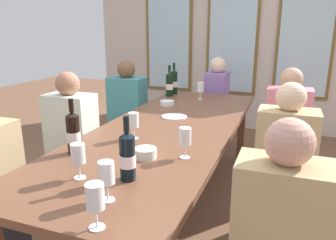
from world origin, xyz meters
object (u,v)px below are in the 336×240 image
(wine_bottle_0, at_px, (127,156))
(wine_glass_0, at_px, (200,88))
(dining_table, at_px, (168,135))
(wine_glass_2, at_px, (78,155))
(wine_glass_5, at_px, (134,121))
(seated_person_2, at_px, (73,143))
(seated_person_3, at_px, (284,168))
(tasting_bowl_0, at_px, (167,103))
(seated_person_0, at_px, (128,114))
(seated_person_1, at_px, (286,133))
(white_plate_0, at_px, (174,117))
(seated_person_6, at_px, (216,106))
(tasting_bowl_1, at_px, (146,153))
(wine_glass_1, at_px, (95,199))
(wine_bottle_1, at_px, (73,133))
(wine_glass_4, at_px, (185,137))
(wine_bottle_3, at_px, (169,84))
(wine_bottle_2, at_px, (174,82))
(wine_glass_3, at_px, (106,175))

(wine_bottle_0, distance_m, wine_glass_0, 1.89)
(dining_table, relative_size, wine_glass_2, 15.38)
(wine_glass_5, xyz_separation_m, seated_person_2, (-0.71, 0.28, -0.34))
(seated_person_3, bearing_deg, wine_bottle_0, -127.70)
(tasting_bowl_0, distance_m, seated_person_0, 0.68)
(seated_person_3, bearing_deg, seated_person_1, 90.00)
(dining_table, distance_m, seated_person_2, 0.83)
(white_plate_0, xyz_separation_m, seated_person_6, (0.04, 1.43, -0.22))
(wine_glass_2, relative_size, seated_person_6, 0.16)
(tasting_bowl_1, relative_size, wine_glass_5, 0.71)
(tasting_bowl_1, xyz_separation_m, wine_glass_1, (0.11, -0.67, 0.09))
(wine_bottle_1, height_order, wine_glass_4, wine_bottle_1)
(wine_glass_4, xyz_separation_m, seated_person_3, (0.52, 0.55, -0.34))
(wine_bottle_3, relative_size, wine_glass_1, 1.87)
(wine_bottle_0, distance_m, wine_glass_1, 0.40)
(wine_bottle_3, distance_m, tasting_bowl_1, 1.72)
(wine_bottle_2, distance_m, tasting_bowl_1, 1.85)
(tasting_bowl_0, bearing_deg, seated_person_2, -129.39)
(wine_bottle_1, relative_size, seated_person_0, 0.29)
(wine_bottle_3, bearing_deg, wine_bottle_0, -75.52)
(wine_glass_2, bearing_deg, seated_person_6, 87.83)
(white_plate_0, bearing_deg, wine_bottle_3, 112.78)
(dining_table, height_order, wine_bottle_1, wine_bottle_1)
(wine_glass_5, bearing_deg, wine_bottle_3, 100.69)
(tasting_bowl_0, bearing_deg, seated_person_3, -30.29)
(dining_table, height_order, tasting_bowl_1, tasting_bowl_1)
(seated_person_0, height_order, seated_person_6, same)
(seated_person_2, height_order, seated_person_3, same)
(dining_table, relative_size, seated_person_2, 2.41)
(wine_bottle_3, height_order, tasting_bowl_0, wine_bottle_3)
(white_plate_0, height_order, wine_glass_3, wine_glass_3)
(seated_person_3, bearing_deg, wine_glass_4, -133.57)
(wine_bottle_3, distance_m, seated_person_1, 1.26)
(wine_bottle_0, height_order, seated_person_2, seated_person_2)
(wine_bottle_3, height_order, wine_glass_2, wine_bottle_3)
(wine_bottle_1, relative_size, seated_person_3, 0.29)
(wine_bottle_3, bearing_deg, seated_person_2, -112.11)
(wine_bottle_2, bearing_deg, tasting_bowl_1, -75.51)
(wine_glass_1, bearing_deg, seated_person_1, 73.68)
(wine_bottle_3, bearing_deg, wine_glass_2, -82.17)
(tasting_bowl_0, distance_m, wine_glass_2, 1.61)
(tasting_bowl_1, relative_size, seated_person_2, 0.11)
(wine_bottle_1, height_order, wine_glass_0, wine_bottle_1)
(tasting_bowl_0, relative_size, wine_glass_5, 0.76)
(wine_glass_1, relative_size, seated_person_0, 0.16)
(wine_glass_3, xyz_separation_m, wine_glass_4, (0.16, 0.56, 0.00))
(wine_bottle_1, distance_m, wine_glass_1, 0.78)
(wine_bottle_0, bearing_deg, seated_person_0, 117.45)
(wine_bottle_2, relative_size, wine_glass_0, 1.94)
(wine_glass_1, xyz_separation_m, seated_person_0, (-1.02, 2.21, -0.33))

